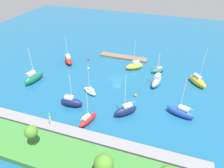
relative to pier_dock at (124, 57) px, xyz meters
name	(u,v)px	position (x,y,z in m)	size (l,w,h in m)	color
water	(117,79)	(-2.38, 15.67, -0.33)	(160.00, 160.00, 0.00)	#19567F
pier_dock	(124,57)	(0.00, 0.00, 0.00)	(18.25, 3.12, 0.66)	brown
breakwater	(82,135)	(-2.38, 41.67, 0.27)	(55.30, 2.85, 1.19)	gray
shoreline_park	(69,158)	(-2.38, 48.10, 0.37)	(59.78, 8.80, 1.39)	#387A33
harbor_beacon	(50,119)	(5.63, 41.67, 3.01)	(0.56, 0.56, 3.73)	silver
park_tree_midwest	(31,132)	(5.57, 47.96, 4.99)	(2.72, 2.72, 5.32)	brown
park_tree_mideast	(104,164)	(-10.72, 49.87, 4.54)	(3.54, 3.54, 5.26)	brown
sailboat_red_along_channel	(68,60)	(18.18, 10.47, 0.97)	(6.02, 6.74, 10.05)	red
sailboat_yellow_off_beacon	(135,66)	(-6.05, 7.25, 0.93)	(6.34, 5.40, 10.98)	yellow
sailboat_navy_by_breakwater	(71,102)	(5.21, 32.49, 1.02)	(6.40, 2.74, 9.95)	#141E4C
sailboat_green_far_north	(34,78)	(22.19, 25.51, 1.26)	(3.51, 7.63, 11.35)	#19724C
sailboat_blue_center_basin	(181,112)	(-22.86, 27.08, 1.01)	(7.48, 4.12, 11.13)	#2347B2
sailboat_gray_lone_south	(157,81)	(-14.89, 14.78, 1.07)	(3.44, 6.91, 10.55)	gray
sailboat_white_mid_basin	(90,91)	(2.85, 25.54, 0.51)	(5.22, 3.96, 9.16)	white
sailboat_red_east_end	(88,120)	(-1.59, 37.00, 0.73)	(3.39, 6.22, 9.85)	red
sailboat_yellow_west_end	(197,81)	(-26.85, 10.61, 1.07)	(6.09, 6.48, 12.62)	yellow
sailboat_navy_near_pier	(126,110)	(-9.53, 31.12, 1.05)	(6.06, 6.01, 11.79)	#141E4C
sailboat_green_inner_mooring	(158,70)	(-14.14, 7.06, 0.54)	(4.78, 3.91, 7.22)	#19724C
mooring_buoy_orange	(136,95)	(-10.16, 22.71, 0.06)	(0.78, 0.78, 0.78)	orange
mooring_buoy_white	(89,68)	(9.23, 12.39, 0.02)	(0.69, 0.69, 0.69)	white
mooring_buoy_red	(88,59)	(12.15, 5.98, 0.07)	(0.80, 0.80, 0.80)	red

